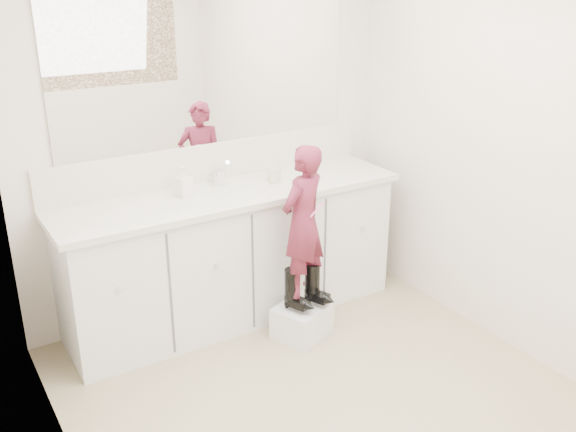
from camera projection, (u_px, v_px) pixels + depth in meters
floor at (340, 412)px, 3.43m from camera, size 3.00×3.00×0.00m
wall_back at (210, 134)px, 4.18m from camera, size 2.60×0.00×2.60m
wall_left at (63, 265)px, 2.35m from camera, size 0.00×3.00×3.00m
wall_right at (532, 160)px, 3.63m from camera, size 0.00×3.00×3.00m
vanity_cabinet at (233, 257)px, 4.24m from camera, size 2.20×0.55×0.85m
countertop at (232, 194)px, 4.07m from camera, size 2.28×0.58×0.04m
backsplash at (212, 162)px, 4.23m from camera, size 2.28×0.03×0.25m
mirror at (207, 66)px, 4.01m from camera, size 2.00×0.02×1.00m
faucet at (220, 177)px, 4.17m from camera, size 0.08×0.08×0.10m
cup at (274, 174)px, 4.22m from camera, size 0.15×0.15×0.11m
soap_bottle at (183, 181)px, 3.95m from camera, size 0.11×0.11×0.19m
step_stool at (302, 321)px, 4.10m from camera, size 0.41×0.38×0.21m
boot_left at (292, 290)px, 3.97m from camera, size 0.16×0.21×0.28m
boot_right at (312, 284)px, 4.05m from camera, size 0.16×0.21×0.28m
toddler at (303, 222)px, 3.85m from camera, size 0.41×0.34×0.95m
toothbrush at (317, 210)px, 3.83m from camera, size 0.13×0.06×0.06m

